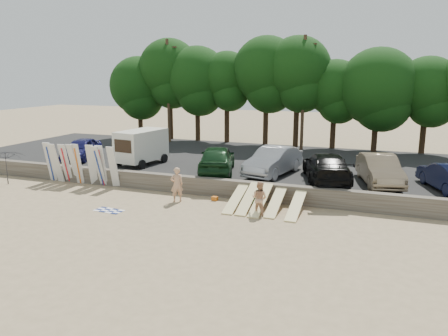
# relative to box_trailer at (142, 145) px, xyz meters

# --- Properties ---
(ground) EXTENTS (120.00, 120.00, 0.00)m
(ground) POSITION_rel_box_trailer_xyz_m (7.05, -6.28, -2.01)
(ground) COLOR tan
(ground) RESTS_ON ground
(seawall) EXTENTS (44.00, 0.50, 1.00)m
(seawall) POSITION_rel_box_trailer_xyz_m (7.05, -3.28, -1.51)
(seawall) COLOR #6B6356
(seawall) RESTS_ON ground
(parking_lot) EXTENTS (44.00, 14.50, 0.70)m
(parking_lot) POSITION_rel_box_trailer_xyz_m (7.05, 4.22, -1.66)
(parking_lot) COLOR #282828
(parking_lot) RESTS_ON ground
(treeline) EXTENTS (32.60, 6.34, 9.24)m
(treeline) POSITION_rel_box_trailer_xyz_m (6.11, 11.16, 4.32)
(treeline) COLOR #382616
(treeline) RESTS_ON parking_lot
(utility_poles) EXTENTS (25.80, 0.26, 9.00)m
(utility_poles) POSITION_rel_box_trailer_xyz_m (9.05, 9.72, 3.42)
(utility_poles) COLOR #473321
(utility_poles) RESTS_ON parking_lot
(box_trailer) EXTENTS (2.53, 3.90, 2.34)m
(box_trailer) POSITION_rel_box_trailer_xyz_m (0.00, 0.00, 0.00)
(box_trailer) COLOR beige
(box_trailer) RESTS_ON parking_lot
(car_0) EXTENTS (2.85, 4.72, 1.50)m
(car_0) POSITION_rel_box_trailer_xyz_m (-5.07, 0.11, -0.56)
(car_0) COLOR #16174F
(car_0) RESTS_ON parking_lot
(car_1) EXTENTS (3.42, 5.48, 1.74)m
(car_1) POSITION_rel_box_trailer_xyz_m (5.70, -0.58, -0.44)
(car_1) COLOR #123318
(car_1) RESTS_ON parking_lot
(car_2) EXTENTS (2.78, 5.36, 1.68)m
(car_2) POSITION_rel_box_trailer_xyz_m (9.11, 0.14, -0.47)
(car_2) COLOR #949598
(car_2) RESTS_ON parking_lot
(car_3) EXTENTS (3.76, 6.07, 1.64)m
(car_3) POSITION_rel_box_trailer_xyz_m (12.37, -0.45, -0.49)
(car_3) COLOR black
(car_3) RESTS_ON parking_lot
(car_4) EXTENTS (2.91, 5.26, 1.64)m
(car_4) POSITION_rel_box_trailer_xyz_m (15.25, -0.13, -0.49)
(car_4) COLOR #857155
(car_4) RESTS_ON parking_lot
(car_5) EXTENTS (3.01, 4.78, 1.49)m
(car_5) POSITION_rel_box_trailer_xyz_m (18.68, -0.22, -0.57)
(car_5) COLOR black
(car_5) RESTS_ON parking_lot
(surfboard_upright_0) EXTENTS (0.55, 0.64, 2.56)m
(surfboard_upright_0) POSITION_rel_box_trailer_xyz_m (-4.43, -3.77, -0.73)
(surfboard_upright_0) COLOR silver
(surfboard_upright_0) RESTS_ON ground
(surfboard_upright_1) EXTENTS (0.53, 0.74, 2.53)m
(surfboard_upright_1) POSITION_rel_box_trailer_xyz_m (-3.82, -3.91, -0.75)
(surfboard_upright_1) COLOR silver
(surfboard_upright_1) RESTS_ON ground
(surfboard_upright_2) EXTENTS (0.57, 0.78, 2.53)m
(surfboard_upright_2) POSITION_rel_box_trailer_xyz_m (-3.22, -3.78, -0.75)
(surfboard_upright_2) COLOR silver
(surfboard_upright_2) RESTS_ON ground
(surfboard_upright_3) EXTENTS (0.58, 0.76, 2.53)m
(surfboard_upright_3) POSITION_rel_box_trailer_xyz_m (-2.64, -3.72, -0.74)
(surfboard_upright_3) COLOR silver
(surfboard_upright_3) RESTS_ON ground
(surfboard_upright_4) EXTENTS (0.55, 0.58, 2.57)m
(surfboard_upright_4) POSITION_rel_box_trailer_xyz_m (-2.33, -3.75, -0.73)
(surfboard_upright_4) COLOR silver
(surfboard_upright_4) RESTS_ON ground
(surfboard_upright_5) EXTENTS (0.58, 0.62, 2.56)m
(surfboard_upright_5) POSITION_rel_box_trailer_xyz_m (-1.29, -3.71, -0.73)
(surfboard_upright_5) COLOR silver
(surfboard_upright_5) RESTS_ON ground
(surfboard_upright_6) EXTENTS (0.59, 0.80, 2.52)m
(surfboard_upright_6) POSITION_rel_box_trailer_xyz_m (-0.72, -3.79, -0.75)
(surfboard_upright_6) COLOR silver
(surfboard_upright_6) RESTS_ON ground
(surfboard_upright_7) EXTENTS (0.54, 0.55, 2.57)m
(surfboard_upright_7) POSITION_rel_box_trailer_xyz_m (-0.61, -3.69, -0.73)
(surfboard_upright_7) COLOR silver
(surfboard_upright_7) RESTS_ON ground
(surfboard_upright_8) EXTENTS (0.52, 0.61, 2.56)m
(surfboard_upright_8) POSITION_rel_box_trailer_xyz_m (0.26, -3.75, -0.73)
(surfboard_upright_8) COLOR silver
(surfboard_upright_8) RESTS_ON ground
(surfboard_low_0) EXTENTS (0.56, 2.89, 0.92)m
(surfboard_low_0) POSITION_rel_box_trailer_xyz_m (8.42, -4.82, -1.55)
(surfboard_low_0) COLOR #F7E49B
(surfboard_low_0) RESTS_ON ground
(surfboard_low_1) EXTENTS (0.56, 2.86, 1.04)m
(surfboard_low_1) POSITION_rel_box_trailer_xyz_m (9.08, -4.83, -1.49)
(surfboard_low_1) COLOR #F7E49B
(surfboard_low_1) RESTS_ON ground
(surfboard_low_2) EXTENTS (0.56, 2.86, 1.06)m
(surfboard_low_2) POSITION_rel_box_trailer_xyz_m (9.75, -4.91, -1.48)
(surfboard_low_2) COLOR #F7E49B
(surfboard_low_2) RESTS_ON ground
(surfboard_low_3) EXTENTS (0.56, 2.88, 0.97)m
(surfboard_low_3) POSITION_rel_box_trailer_xyz_m (10.50, -4.70, -1.52)
(surfboard_low_3) COLOR #F7E49B
(surfboard_low_3) RESTS_ON ground
(surfboard_low_4) EXTENTS (0.56, 2.91, 0.88)m
(surfboard_low_4) POSITION_rel_box_trailer_xyz_m (11.54, -4.83, -1.57)
(surfboard_low_4) COLOR #F7E49B
(surfboard_low_4) RESTS_ON ground
(beachgoer_a) EXTENTS (0.82, 0.77, 1.89)m
(beachgoer_a) POSITION_rel_box_trailer_xyz_m (5.12, -5.03, -1.07)
(beachgoer_a) COLOR tan
(beachgoer_a) RESTS_ON ground
(beachgoer_b) EXTENTS (0.94, 0.81, 1.68)m
(beachgoer_b) POSITION_rel_box_trailer_xyz_m (9.89, -5.67, -1.17)
(beachgoer_b) COLOR tan
(beachgoer_b) RESTS_ON ground
(cooler) EXTENTS (0.46, 0.41, 0.32)m
(cooler) POSITION_rel_box_trailer_xyz_m (9.00, -3.88, -1.85)
(cooler) COLOR #268D50
(cooler) RESTS_ON ground
(gear_bag) EXTENTS (0.32, 0.28, 0.22)m
(gear_bag) POSITION_rel_box_trailer_xyz_m (6.95, -4.15, -1.90)
(gear_bag) COLOR #CB6417
(gear_bag) RESTS_ON ground
(beach_towel) EXTENTS (1.62, 1.62, 0.00)m
(beach_towel) POSITION_rel_box_trailer_xyz_m (2.61, -7.67, -2.00)
(beach_towel) COLOR white
(beach_towel) RESTS_ON ground
(beach_umbrella) EXTENTS (3.15, 3.16, 2.13)m
(beach_umbrella) POSITION_rel_box_trailer_xyz_m (-6.45, -5.34, -0.95)
(beach_umbrella) COLOR black
(beach_umbrella) RESTS_ON ground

